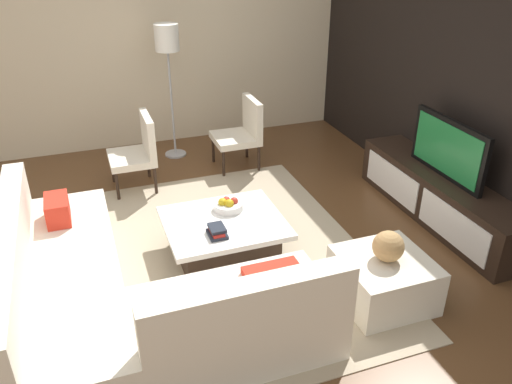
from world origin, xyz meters
name	(u,v)px	position (x,y,z in m)	size (l,w,h in m)	color
ground_plane	(218,263)	(0.00, 0.00, 0.00)	(14.00, 14.00, 0.00)	brown
feature_wall_back	(486,86)	(0.00, 2.70, 1.40)	(6.40, 0.12, 2.80)	black
side_wall_left	(161,39)	(-3.20, 0.20, 1.40)	(0.12, 5.20, 2.80)	beige
area_rug	(215,257)	(-0.10, 0.00, 0.01)	(3.37, 2.74, 0.01)	tan
media_console	(439,197)	(0.00, 2.40, 0.25)	(2.24, 0.50, 0.50)	black
television	(448,149)	(0.00, 2.40, 0.80)	(1.05, 0.06, 0.59)	black
sectional_couch	(119,295)	(0.52, -0.91, 0.28)	(2.53, 2.29, 0.80)	beige
coffee_table	(224,237)	(-0.10, 0.10, 0.20)	(0.92, 1.07, 0.38)	black
accent_chair_near	(139,148)	(-1.79, -0.40, 0.49)	(0.57, 0.50, 0.87)	black
floor_lamp	(167,48)	(-2.58, 0.16, 1.42)	(0.30, 0.30, 1.70)	#A5A5AA
ottoman	(384,280)	(0.96, 1.14, 0.20)	(0.70, 0.70, 0.40)	beige
fruit_bowl	(228,205)	(-0.28, 0.20, 0.43)	(0.28, 0.28, 0.13)	silver
accent_chair_far	(243,129)	(-1.96, 0.91, 0.49)	(0.55, 0.54, 0.87)	black
decorative_ball	(388,246)	(0.96, 1.14, 0.53)	(0.25, 0.25, 0.25)	#AD8451
book_stack	(217,231)	(0.12, -0.03, 0.42)	(0.20, 0.15, 0.08)	#1E232D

